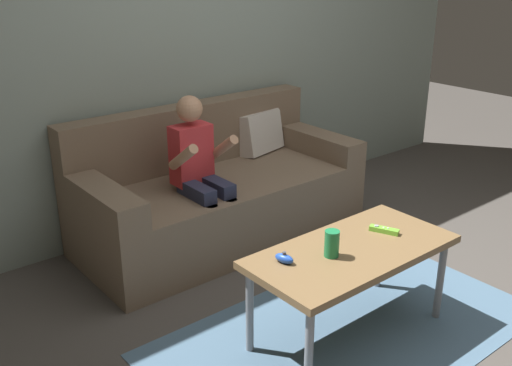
% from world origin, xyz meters
% --- Properties ---
extents(ground_plane, '(10.15, 10.15, 0.00)m').
position_xyz_m(ground_plane, '(0.00, 0.00, 0.00)').
color(ground_plane, '#4C4742').
extents(wall_back, '(5.07, 0.05, 2.50)m').
position_xyz_m(wall_back, '(0.00, 1.83, 1.25)').
color(wall_back, gray).
rests_on(wall_back, ground).
extents(couch, '(1.78, 0.80, 0.81)m').
position_xyz_m(couch, '(-0.16, 1.44, 0.29)').
color(couch, '#75604C').
rests_on(couch, ground).
extents(person_seated_on_couch, '(0.32, 0.40, 0.97)m').
position_xyz_m(person_seated_on_couch, '(-0.40, 1.26, 0.55)').
color(person_seated_on_couch, '#282D47').
rests_on(person_seated_on_couch, ground).
extents(coffee_table, '(0.99, 0.48, 0.46)m').
position_xyz_m(coffee_table, '(-0.31, 0.18, 0.41)').
color(coffee_table, brown).
rests_on(coffee_table, ground).
extents(area_rug, '(1.86, 1.06, 0.01)m').
position_xyz_m(area_rug, '(-0.31, 0.18, 0.00)').
color(area_rug, slate).
rests_on(area_rug, ground).
extents(game_remote_lime_near_edge, '(0.09, 0.14, 0.03)m').
position_xyz_m(game_remote_lime_near_edge, '(-0.07, 0.19, 0.47)').
color(game_remote_lime_near_edge, '#72C638').
rests_on(game_remote_lime_near_edge, coffee_table).
extents(nunchuk_blue, '(0.07, 0.10, 0.05)m').
position_xyz_m(nunchuk_blue, '(-0.64, 0.27, 0.48)').
color(nunchuk_blue, blue).
rests_on(nunchuk_blue, coffee_table).
extents(soda_can, '(0.07, 0.07, 0.12)m').
position_xyz_m(soda_can, '(-0.44, 0.18, 0.52)').
color(soda_can, '#1E7F47').
rests_on(soda_can, coffee_table).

